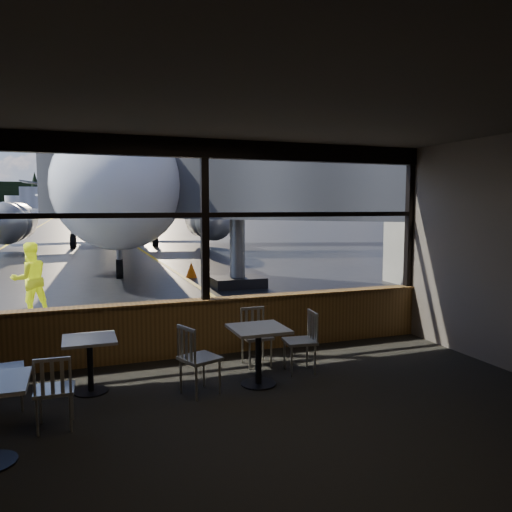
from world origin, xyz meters
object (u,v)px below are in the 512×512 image
airliner (113,150)px  cone_nose (191,270)px  cafe_table_near (258,356)px  jet_bridge (279,204)px  chair_near_w (200,359)px  cafe_table_mid (90,366)px  chair_near_e (300,342)px  chair_mid_s (55,391)px  chair_mid_w (3,371)px  ground_crew (30,279)px  chair_near_n (257,337)px

airliner → cone_nose: bearing=-79.6°
cafe_table_near → jet_bridge: bearing=65.3°
chair_near_w → cone_nose: 10.78m
cafe_table_mid → chair_near_e: chair_near_e is taller
chair_near_e → cone_nose: size_ratio=1.71×
cafe_table_near → chair_mid_s: chair_mid_s is taller
chair_mid_w → chair_mid_s: bearing=31.4°
cafe_table_near → chair_near_e: 0.81m
chair_mid_s → cone_nose: 11.68m
jet_bridge → chair_near_w: size_ratio=12.19×
chair_mid_s → cone_nose: (3.99, 10.97, -0.16)m
airliner → ground_crew: bearing=-96.5°
chair_mid_s → airliner: bearing=86.5°
jet_bridge → ground_crew: jet_bridge is taller
jet_bridge → chair_near_w: (-4.11, -7.17, -2.02)m
chair_near_n → airliner: bearing=-89.0°
chair_near_w → cone_nose: chair_near_w is taller
chair_near_e → jet_bridge: bearing=-13.6°
cafe_table_mid → chair_mid_w: bearing=-168.2°
airliner → chair_mid_s: size_ratio=42.70×
jet_bridge → chair_near_e: bearing=-110.3°
cone_nose → jet_bridge: bearing=-61.1°
jet_bridge → chair_near_w: 8.51m
jet_bridge → cafe_table_near: 8.12m
chair_near_n → jet_bridge: bearing=-115.4°
chair_mid_w → jet_bridge: bearing=130.5°
airliner → ground_crew: airliner is taller
airliner → cone_nose: size_ratio=68.56×
cafe_table_near → chair_mid_w: 3.17m
chair_near_w → chair_near_n: chair_near_w is taller
chair_near_w → jet_bridge: bearing=129.7°
chair_near_n → chair_mid_s: 3.10m
chair_mid_s → ground_crew: bearing=98.7°
jet_bridge → ground_crew: (-6.55, -1.28, -1.67)m
airliner → chair_near_w: bearing=-88.1°
jet_bridge → chair_mid_s: jet_bridge is taller
cone_nose → chair_near_w: bearing=-102.1°
ground_crew → chair_near_e: bearing=102.2°
cafe_table_mid → chair_near_e: size_ratio=0.80×
chair_mid_w → ground_crew: bearing=174.9°
cafe_table_near → chair_near_w: (-0.83, -0.05, 0.06)m
cone_nose → chair_mid_w: bearing=-114.2°
cafe_table_near → ground_crew: size_ratio=0.49×
chair_mid_w → chair_near_e: bearing=83.8°
jet_bridge → chair_near_n: jet_bridge is taller
chair_near_n → cafe_table_mid: bearing=7.2°
chair_near_e → cone_nose: (0.68, 10.20, -0.19)m
jet_bridge → ground_crew: size_ratio=6.93×
cafe_table_mid → chair_near_n: chair_near_n is taller
jet_bridge → chair_near_w: bearing=-119.8°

